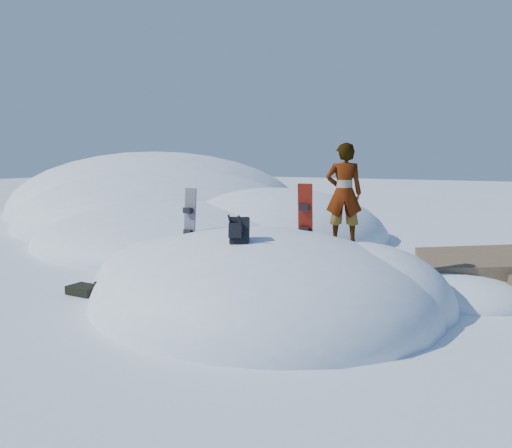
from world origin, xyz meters
The scene contains 9 objects.
ground centered at (0.00, 0.00, 0.00)m, with size 120.00×120.00×0.00m, color white.
snow_mound centered at (-0.17, 0.24, 0.00)m, with size 8.00×6.00×3.00m.
snow_ridge centered at (-10.43, 9.85, 0.00)m, with size 21.50×18.50×6.40m.
rock_outcrop centered at (3.72, 3.01, 0.01)m, with size 4.68×4.41×1.68m.
snowboard_red centered at (0.61, 0.80, 1.60)m, with size 0.33×0.28×1.56m.
snowboard_dark centered at (-1.55, -0.17, 1.51)m, with size 0.29×0.20×1.51m.
backpack centered at (0.16, -1.01, 1.61)m, with size 0.43×0.48×0.55m.
gear_pile centered at (-3.51, -1.18, 0.11)m, with size 0.84×0.63×0.23m.
person centered at (1.36, 0.96, 2.18)m, with size 0.71×0.46×1.94m, color slate.
Camera 1 is at (4.64, -8.34, 2.86)m, focal length 35.00 mm.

